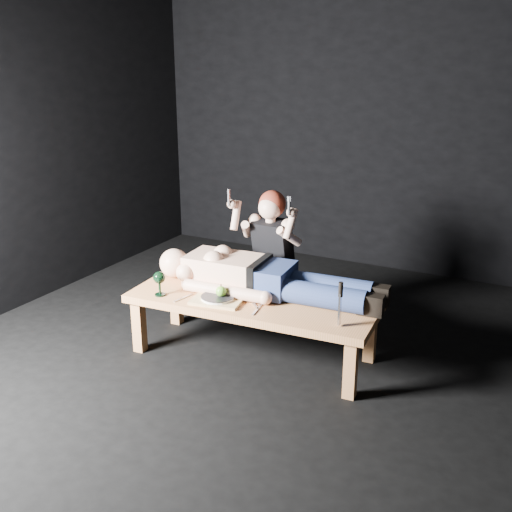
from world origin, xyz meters
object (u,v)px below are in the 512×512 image
(carving_knife, at_px, (340,304))
(serving_tray, at_px, (218,300))
(kneeling_woman, at_px, (277,256))
(table, at_px, (253,327))
(lying_man, at_px, (268,274))
(goblet, at_px, (160,284))

(carving_knife, bearing_deg, serving_tray, 176.94)
(carving_knife, bearing_deg, kneeling_woman, 133.29)
(table, relative_size, serving_tray, 5.08)
(carving_knife, bearing_deg, lying_man, 151.68)
(lying_man, relative_size, serving_tray, 5.52)
(serving_tray, height_order, goblet, goblet)
(table, bearing_deg, goblet, -160.88)
(kneeling_woman, bearing_deg, serving_tray, -94.84)
(table, distance_m, kneeling_woman, 0.68)
(lying_man, relative_size, goblet, 10.67)
(serving_tray, bearing_deg, kneeling_woman, 82.42)
(lying_man, xyz_separation_m, kneeling_woman, (-0.14, 0.43, -0.02))
(table, height_order, kneeling_woman, kneeling_woman)
(lying_man, bearing_deg, carving_knife, -28.32)
(kneeling_woman, xyz_separation_m, goblet, (-0.52, -0.84, -0.04))
(goblet, xyz_separation_m, carving_knife, (1.31, 0.11, 0.06))
(kneeling_woman, bearing_deg, goblet, -119.05)
(lying_man, relative_size, carving_knife, 6.44)
(serving_tray, height_order, carving_knife, carving_knife)
(serving_tray, xyz_separation_m, goblet, (-0.42, -0.10, 0.08))
(table, distance_m, carving_knife, 0.81)
(kneeling_woman, bearing_deg, table, -78.40)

